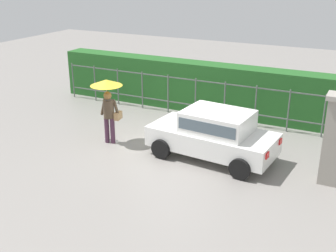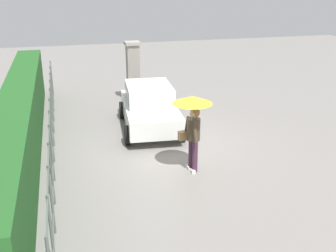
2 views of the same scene
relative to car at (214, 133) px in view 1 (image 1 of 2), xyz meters
name	(u,v)px [view 1 (image 1 of 2)]	position (x,y,z in m)	size (l,w,h in m)	color
ground_plane	(166,150)	(-1.50, -0.16, -0.80)	(40.00, 40.00, 0.00)	gray
car	(214,133)	(0.00, 0.00, 0.00)	(3.86, 2.13, 1.48)	white
pedestrian	(108,97)	(-3.45, -0.35, 0.73)	(1.01, 1.01, 2.07)	#47283D
gate_pillar	(334,139)	(3.25, -0.06, 0.44)	(0.60, 0.60, 2.42)	gray
fence_section	(210,98)	(-1.36, 3.14, 0.02)	(12.66, 0.05, 1.50)	#59605B
hedge_row	(218,89)	(-1.36, 3.95, 0.15)	(13.61, 0.90, 1.90)	#235B23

